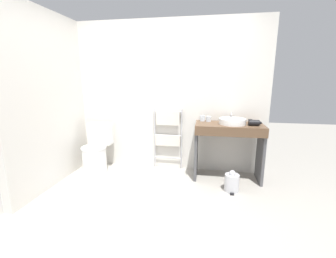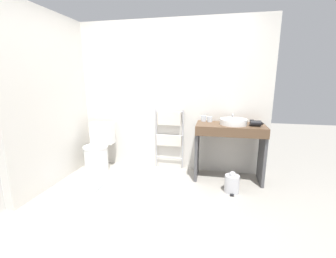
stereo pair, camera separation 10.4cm
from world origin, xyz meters
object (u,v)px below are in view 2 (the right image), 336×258
(trash_bin, at_px, (232,183))
(cup_near_wall, at_px, (204,118))
(cup_near_edge, at_px, (210,119))
(toilet, at_px, (98,151))
(towel_radiator, at_px, (169,131))
(sink_basin, at_px, (233,122))
(hair_dryer, at_px, (256,123))

(trash_bin, bearing_deg, cup_near_wall, 127.34)
(cup_near_edge, bearing_deg, toilet, -173.05)
(towel_radiator, xyz_separation_m, trash_bin, (1.01, -0.64, -0.54))
(towel_radiator, relative_size, sink_basin, 2.67)
(toilet, xyz_separation_m, cup_near_edge, (1.81, 0.22, 0.58))
(trash_bin, bearing_deg, cup_near_edge, 122.04)
(towel_radiator, distance_m, cup_near_edge, 0.71)
(cup_near_wall, bearing_deg, toilet, -171.81)
(towel_radiator, relative_size, cup_near_edge, 12.15)
(hair_dryer, bearing_deg, cup_near_wall, 163.78)
(hair_dryer, bearing_deg, toilet, -179.27)
(toilet, relative_size, cup_near_wall, 8.65)
(cup_near_wall, bearing_deg, towel_radiator, 173.92)
(hair_dryer, height_order, trash_bin, hair_dryer)
(sink_basin, xyz_separation_m, cup_near_edge, (-0.34, 0.15, -0.00))
(sink_basin, distance_m, trash_bin, 0.88)
(cup_near_wall, relative_size, hair_dryer, 0.49)
(toilet, distance_m, hair_dryer, 2.53)
(toilet, bearing_deg, sink_basin, 1.95)
(toilet, height_order, towel_radiator, towel_radiator)
(towel_radiator, xyz_separation_m, hair_dryer, (1.31, -0.28, 0.24))
(sink_basin, relative_size, trash_bin, 1.27)
(towel_radiator, height_order, trash_bin, towel_radiator)
(sink_basin, xyz_separation_m, cup_near_wall, (-0.44, 0.17, 0.00))
(trash_bin, bearing_deg, toilet, 171.34)
(cup_near_edge, bearing_deg, cup_near_wall, 164.69)
(sink_basin, relative_size, cup_near_edge, 4.54)
(towel_radiator, bearing_deg, trash_bin, -32.30)
(trash_bin, bearing_deg, hair_dryer, 49.92)
(sink_basin, xyz_separation_m, trash_bin, (0.00, -0.40, -0.78))
(toilet, xyz_separation_m, towel_radiator, (1.15, 0.31, 0.34))
(cup_near_wall, xyz_separation_m, hair_dryer, (0.74, -0.22, -0.00))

